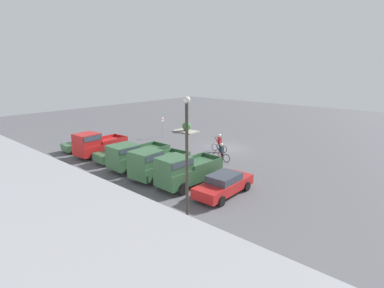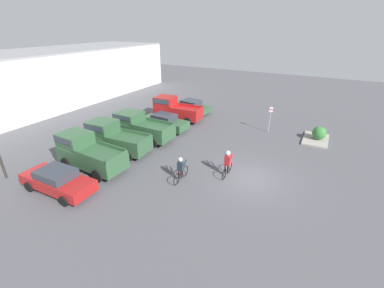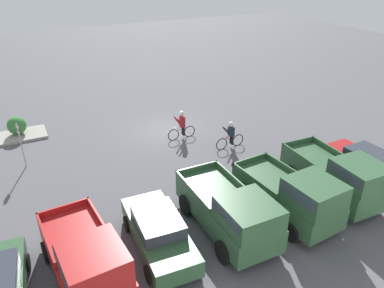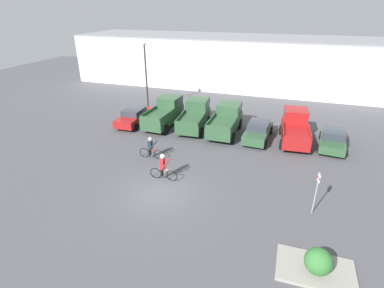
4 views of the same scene
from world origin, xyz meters
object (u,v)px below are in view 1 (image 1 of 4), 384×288
Objects in this scene: fire_lane_sign at (163,125)px; pickup_truck_2 at (135,155)px; pickup_truck_3 at (96,144)px; shrub at (187,126)px; pickup_truck_0 at (185,170)px; sedan_1 at (121,152)px; sedan_2 at (86,143)px; lamppost at (187,152)px; pickup_truck_1 at (156,163)px; sedan_0 at (224,184)px; cyclist_0 at (219,142)px; cyclist_1 at (221,152)px.

pickup_truck_2 is at bearing 125.63° from fire_lane_sign.
fire_lane_sign is (1.16, -9.47, 0.32)m from pickup_truck_3.
fire_lane_sign is at bearing 90.34° from shrub.
sedan_1 is at bearing -4.32° from pickup_truck_0.
sedan_1 is (8.38, -0.63, -0.47)m from pickup_truck_0.
sedan_2 is at bearing 82.87° from shrub.
fire_lane_sign is (3.93, -8.77, 0.75)m from sedan_1.
pickup_truck_0 reaches higher than sedan_1.
lamppost is at bearing 166.85° from sedan_2.
pickup_truck_1 is 8.40m from pickup_truck_3.
shrub is at bearing -73.01° from sedan_1.
pickup_truck_3 is (5.56, 0.09, 0.01)m from pickup_truck_2.
shrub is (15.15, -12.94, -0.00)m from sedan_0.
lamppost is at bearing 166.18° from pickup_truck_3.
lamppost is at bearing 151.37° from pickup_truck_1.
pickup_truck_0 is 11.14m from pickup_truck_3.
fire_lane_sign is (12.31, -9.40, 0.29)m from pickup_truck_0.
pickup_truck_2 is at bearing 76.86° from cyclist_0.
pickup_truck_0 is at bearing 103.98° from cyclist_1.
cyclist_0 is at bearing -141.34° from sedan_2.
sedan_2 is (2.84, -0.48, -0.47)m from pickup_truck_3.
pickup_truck_1 reaches higher than pickup_truck_2.
cyclist_0 is (-7.60, -8.83, -0.24)m from pickup_truck_3.
lamppost is (-6.29, 3.43, 2.76)m from pickup_truck_1.
cyclist_1 is at bearing 129.72° from cyclist_0.
pickup_truck_1 is 13.59m from fire_lane_sign.
fire_lane_sign is at bearing -39.55° from lamppost.
cyclist_1 is 11.14m from fire_lane_sign.
lamppost is (-3.54, 3.69, 2.74)m from pickup_truck_0.
pickup_truck_1 is at bearing 174.49° from pickup_truck_2.
pickup_truck_0 reaches higher than sedan_2.
pickup_truck_2 is 10.23m from lamppost.
sedan_2 is at bearing -2.64° from pickup_truck_2.
pickup_truck_2 is 5.56m from pickup_truck_3.
cyclist_1 reaches higher than sedan_2.
pickup_truck_3 reaches higher than cyclist_0.
sedan_1 is 9.45m from cyclist_0.
pickup_truck_2 is 15.14m from shrub.
pickup_truck_1 reaches higher than sedan_1.
shrub is at bearing -89.66° from fire_lane_sign.
lamppost reaches higher than cyclist_1.
cyclist_1 is (-6.78, -5.77, 0.09)m from sedan_1.
pickup_truck_0 is 8.42m from sedan_1.
sedan_0 is at bearing -177.11° from pickup_truck_3.
sedan_1 is 1.03× the size of sedan_2.
cyclist_0 reaches higher than shrub.
pickup_truck_3 is 11.55m from cyclist_1.
pickup_truck_3 is 0.74× the size of lamppost.
pickup_truck_0 reaches higher than cyclist_1.
cyclist_0 is 8.80m from fire_lane_sign.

